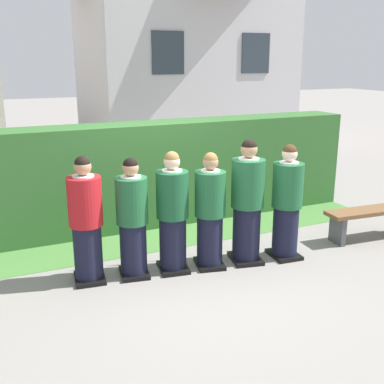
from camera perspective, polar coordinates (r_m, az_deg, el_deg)
name	(u,v)px	position (r m, az deg, el deg)	size (l,w,h in m)	color
ground_plane	(192,267)	(6.38, 0.00, -9.11)	(60.00, 60.00, 0.00)	gray
student_in_red_blazer	(86,223)	(5.89, -12.71, -3.70)	(0.42, 0.50, 1.60)	black
student_front_row_1	(132,221)	(5.95, -7.24, -3.51)	(0.42, 0.52, 1.54)	black
student_front_row_2	(173,215)	(6.04, -2.38, -2.83)	(0.43, 0.53, 1.59)	black
student_front_row_3	(210,214)	(6.17, 2.20, -2.62)	(0.45, 0.53, 1.55)	black
student_front_row_4	(247,204)	(6.35, 6.71, -1.52)	(0.48, 0.56, 1.70)	black
student_front_row_5	(287,205)	(6.58, 11.42, -1.53)	(0.42, 0.49, 1.60)	black
hedge	(144,175)	(7.80, -5.88, 2.11)	(7.52, 0.70, 1.70)	#33662D
school_building_annex	(183,39)	(15.32, -1.07, 18.02)	(6.34, 4.42, 6.38)	silver
wooden_bench	(368,217)	(7.71, 20.62, -2.88)	(1.43, 0.48, 0.48)	brown
lawn_strip	(162,239)	(7.33, -3.66, -5.69)	(7.52, 0.90, 0.01)	#477A38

